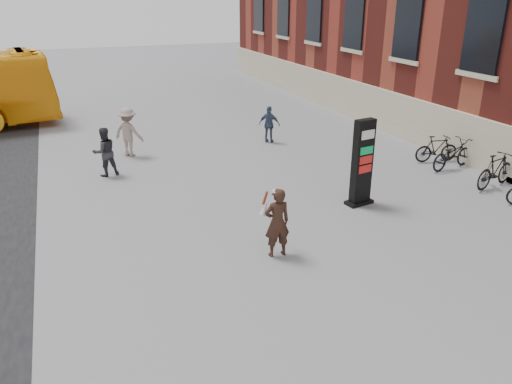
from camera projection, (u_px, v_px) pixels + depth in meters
name	position (u px, v px, depth m)	size (l,w,h in m)	color
ground	(266.00, 262.00, 11.58)	(100.00, 100.00, 0.00)	#9E9EA3
info_pylon	(362.00, 163.00, 14.26)	(0.87, 0.53, 2.54)	black
woman	(277.00, 222.00, 11.57)	(0.65, 0.59, 1.71)	black
pedestrian_a	(105.00, 152.00, 16.69)	(0.81, 0.63, 1.67)	#2C2C32
pedestrian_b	(129.00, 132.00, 18.69)	(1.19, 0.68, 1.84)	gray
pedestrian_c	(269.00, 124.00, 20.44)	(0.88, 0.37, 1.50)	#374662
bike_5	(496.00, 170.00, 15.79)	(0.53, 1.87, 1.12)	black
bike_6	(452.00, 154.00, 17.48)	(0.69, 1.98, 1.04)	black
bike_7	(437.00, 149.00, 18.17)	(0.46, 1.64, 0.99)	black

